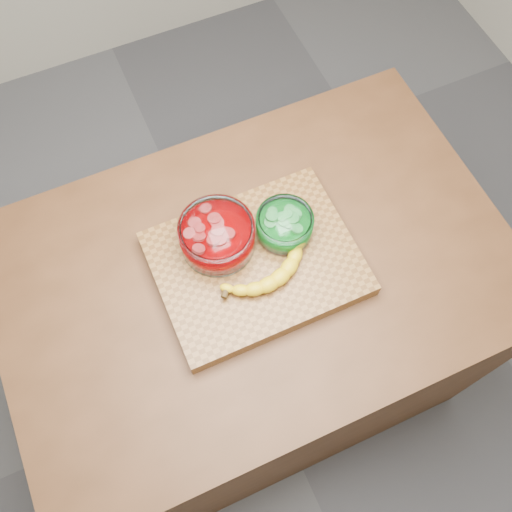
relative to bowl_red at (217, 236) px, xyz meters
name	(u,v)px	position (x,y,z in m)	size (l,w,h in m)	color
ground	(256,366)	(0.06, -0.07, -0.98)	(3.50, 3.50, 0.00)	#545458
counter	(256,328)	(0.06, -0.07, -0.53)	(1.20, 0.80, 0.90)	#4D2C17
cutting_board	(256,264)	(0.06, -0.07, -0.06)	(0.45, 0.35, 0.04)	brown
bowl_red	(217,236)	(0.00, 0.00, 0.00)	(0.17, 0.17, 0.08)	white
bowl_green	(284,225)	(0.15, -0.03, -0.01)	(0.13, 0.13, 0.06)	white
banana	(265,265)	(0.07, -0.10, -0.02)	(0.26, 0.15, 0.04)	gold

